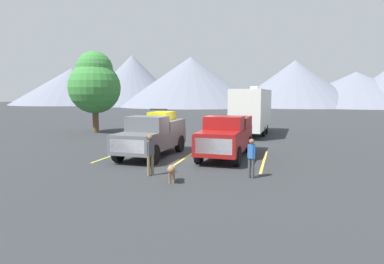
% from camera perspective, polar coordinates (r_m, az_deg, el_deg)
% --- Properties ---
extents(ground_plane, '(240.00, 240.00, 0.00)m').
position_cam_1_polar(ground_plane, '(17.12, -0.89, -4.36)').
color(ground_plane, '#2D3033').
extents(pickup_truck_a, '(2.30, 5.34, 2.47)m').
position_cam_1_polar(pickup_truck_a, '(17.37, -6.86, -0.36)').
color(pickup_truck_a, '#595B60').
rests_on(pickup_truck_a, ground).
extents(pickup_truck_b, '(2.25, 5.59, 2.17)m').
position_cam_1_polar(pickup_truck_b, '(17.02, 6.09, -0.50)').
color(pickup_truck_b, maroon).
rests_on(pickup_truck_b, ground).
extents(lot_stripe_a, '(0.12, 5.50, 0.01)m').
position_cam_1_polar(lot_stripe_a, '(18.61, -12.68, -3.63)').
color(lot_stripe_a, gold).
rests_on(lot_stripe_a, ground).
extents(lot_stripe_b, '(0.12, 5.50, 0.01)m').
position_cam_1_polar(lot_stripe_b, '(17.12, -0.90, -4.35)').
color(lot_stripe_b, gold).
rests_on(lot_stripe_b, ground).
extents(lot_stripe_c, '(0.12, 5.50, 0.01)m').
position_cam_1_polar(lot_stripe_c, '(16.47, 12.47, -4.94)').
color(lot_stripe_c, gold).
rests_on(lot_stripe_c, ground).
extents(camper_trailer_a, '(2.76, 8.96, 3.95)m').
position_cam_1_polar(camper_trailer_a, '(26.86, 10.45, 3.95)').
color(camper_trailer_a, silver).
rests_on(camper_trailer_a, ground).
extents(person_a, '(0.30, 0.31, 1.66)m').
position_cam_1_polar(person_a, '(13.13, -7.31, -3.51)').
color(person_a, '#726047').
rests_on(person_a, ground).
extents(person_b, '(0.31, 0.26, 1.55)m').
position_cam_1_polar(person_b, '(12.85, 10.35, -4.08)').
color(person_b, '#3F3F42').
rests_on(person_b, ground).
extents(dog, '(0.41, 0.86, 0.69)m').
position_cam_1_polar(dog, '(12.07, -3.59, -6.73)').
color(dog, olive).
rests_on(dog, ground).
extents(tree_a, '(4.36, 4.36, 6.89)m').
position_cam_1_polar(tree_a, '(29.09, -16.67, 8.18)').
color(tree_a, brown).
rests_on(tree_a, ground).
extents(mountain_ridge, '(168.78, 51.66, 16.88)m').
position_cam_1_polar(mountain_ridge, '(94.74, 17.72, 8.42)').
color(mountain_ridge, slate).
rests_on(mountain_ridge, ground).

